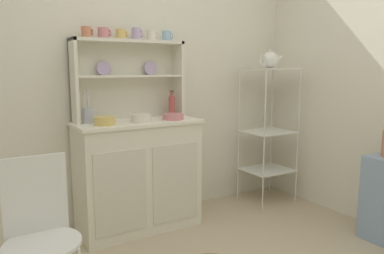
{
  "coord_description": "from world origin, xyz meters",
  "views": [
    {
      "loc": [
        -1.17,
        -1.3,
        1.27
      ],
      "look_at": [
        0.31,
        1.12,
        0.82
      ],
      "focal_mm": 34.96,
      "sensor_mm": 36.0,
      "label": 1
    }
  ],
  "objects": [
    {
      "name": "bowl_mixing_large",
      "position": [
        -0.32,
        1.29,
        0.9
      ],
      "size": [
        0.15,
        0.15,
        0.06
      ],
      "primitive_type": "cylinder",
      "color": "#DBB760",
      "rests_on": "hutch_cabinet"
    },
    {
      "name": "cup_rose_1",
      "position": [
        -0.24,
        1.49,
        1.53
      ],
      "size": [
        0.1,
        0.08,
        0.08
      ],
      "color": "#D17A84",
      "rests_on": "hutch_shelf_unit"
    },
    {
      "name": "jam_bottle",
      "position": [
        0.31,
        1.45,
        0.96
      ],
      "size": [
        0.05,
        0.05,
        0.22
      ],
      "color": "#B74C47",
      "rests_on": "hutch_cabinet"
    },
    {
      "name": "cup_terracotta_0",
      "position": [
        -0.37,
        1.49,
        1.53
      ],
      "size": [
        0.09,
        0.07,
        0.08
      ],
      "color": "#C67556",
      "rests_on": "hutch_shelf_unit"
    },
    {
      "name": "bakers_rack",
      "position": [
        1.26,
        1.3,
        0.77
      ],
      "size": [
        0.44,
        0.38,
        1.27
      ],
      "color": "silver",
      "rests_on": "ground"
    },
    {
      "name": "wall_back",
      "position": [
        0.0,
        1.62,
        1.25
      ],
      "size": [
        3.84,
        0.05,
        2.5
      ],
      "primitive_type": "cube",
      "color": "silver",
      "rests_on": "ground"
    },
    {
      "name": "porcelain_teapot",
      "position": [
        1.26,
        1.3,
        1.35
      ],
      "size": [
        0.24,
        0.15,
        0.17
      ],
      "color": "white",
      "rests_on": "bakers_rack"
    },
    {
      "name": "bowl_floral_medium",
      "position": [
        -0.04,
        1.29,
        0.9
      ],
      "size": [
        0.15,
        0.15,
        0.06
      ],
      "primitive_type": "cylinder",
      "color": "silver",
      "rests_on": "hutch_cabinet"
    },
    {
      "name": "wire_chair",
      "position": [
        -0.91,
        0.54,
        0.52
      ],
      "size": [
        0.36,
        0.36,
        0.85
      ],
      "rotation": [
        0.0,
        0.0,
        -0.52
      ],
      "color": "white",
      "rests_on": "ground"
    },
    {
      "name": "hutch_shelf_unit",
      "position": [
        -0.04,
        1.53,
        1.23
      ],
      "size": [
        0.89,
        0.18,
        0.62
      ],
      "color": "silver",
      "rests_on": "hutch_cabinet"
    },
    {
      "name": "cup_gold_2",
      "position": [
        -0.11,
        1.49,
        1.53
      ],
      "size": [
        0.09,
        0.08,
        0.08
      ],
      "color": "#DBB760",
      "rests_on": "hutch_shelf_unit"
    },
    {
      "name": "utensil_jar",
      "position": [
        -0.4,
        1.45,
        0.93
      ],
      "size": [
        0.08,
        0.08,
        0.24
      ],
      "color": "#B2B7C6",
      "rests_on": "hutch_cabinet"
    },
    {
      "name": "cup_cream_4",
      "position": [
        0.15,
        1.49,
        1.53
      ],
      "size": [
        0.09,
        0.08,
        0.08
      ],
      "color": "silver",
      "rests_on": "hutch_shelf_unit"
    },
    {
      "name": "cup_sky_5",
      "position": [
        0.29,
        1.49,
        1.53
      ],
      "size": [
        0.09,
        0.07,
        0.08
      ],
      "color": "#8EB2D1",
      "rests_on": "hutch_shelf_unit"
    },
    {
      "name": "hutch_cabinet",
      "position": [
        -0.04,
        1.37,
        0.45
      ],
      "size": [
        0.96,
        0.45,
        0.87
      ],
      "color": "silver",
      "rests_on": "ground"
    },
    {
      "name": "cup_lilac_3",
      "position": [
        0.02,
        1.49,
        1.54
      ],
      "size": [
        0.09,
        0.07,
        0.09
      ],
      "color": "#B79ECC",
      "rests_on": "hutch_shelf_unit"
    },
    {
      "name": "bowl_cream_small",
      "position": [
        0.24,
        1.29,
        0.89
      ],
      "size": [
        0.17,
        0.17,
        0.05
      ],
      "primitive_type": "cylinder",
      "color": "#D17A84",
      "rests_on": "hutch_cabinet"
    }
  ]
}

